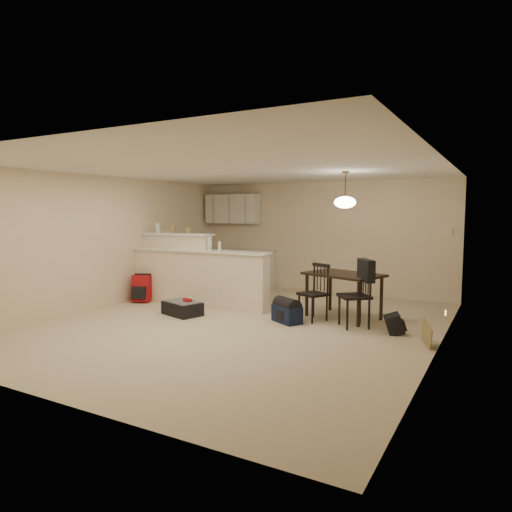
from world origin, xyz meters
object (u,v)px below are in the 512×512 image
Objects in this scene: dining_table at (344,279)px; red_backpack at (142,289)px; pendant_lamp at (345,202)px; suitcase at (182,308)px; dining_chair_near at (313,292)px; navy_duffel at (287,314)px; dining_chair_far at (354,294)px; black_daypack at (394,324)px.

red_backpack is (-4.02, -0.62, -0.41)m from dining_table.
pendant_lamp is 3.38m from suitcase.
red_backpack is (-3.64, -0.19, -0.21)m from dining_chair_near.
navy_duffel is at bearing -132.51° from pendant_lamp.
navy_duffel is (-0.70, -0.77, -1.85)m from pendant_lamp.
dining_chair_near reaches higher than dining_table.
pendant_lamp is 1.19× the size of navy_duffel.
dining_chair_far is at bearing -17.90° from red_backpack.
red_backpack is (-4.37, -0.09, -0.26)m from dining_chair_far.
dining_chair_far reaches higher than dining_chair_near.
navy_duffel reaches higher than suitcase.
navy_duffel is (3.32, -0.15, -0.13)m from red_backpack.
dining_table reaches higher than red_backpack.
red_backpack reaches higher than suitcase.
dining_chair_near reaches higher than red_backpack.
navy_duffel is (-0.32, -0.34, -0.34)m from dining_chair_near.
dining_chair_far is at bearing 18.99° from dining_chair_near.
dining_chair_far reaches higher than suitcase.
pendant_lamp reaches higher than black_daypack.
dining_table is 4.09m from red_backpack.
pendant_lamp is at bearing 175.80° from dining_chair_far.
dining_table is 2.32× the size of pendant_lamp.
dining_table is at bearing 90.00° from pendant_lamp.
navy_duffel is (-1.05, -0.24, -0.39)m from dining_chair_far.
red_backpack is 5.02m from black_daypack.
navy_duffel is at bearing -114.37° from dining_table.
dining_table is at bearing 74.94° from dining_chair_near.
dining_chair_far is (0.74, -0.11, 0.05)m from dining_chair_near.
pendant_lamp is 0.59× the size of dining_chair_far.
dining_table reaches higher than suitcase.
pendant_lamp reaches higher than suitcase.
red_backpack is 1.04× the size of navy_duffel.
dining_table is 2.09× the size of suitcase.
dining_chair_far is (0.35, -0.53, -0.15)m from dining_table.
suitcase is at bearing -155.73° from pendant_lamp.
dining_chair_far is 1.53× the size of suitcase.
pendant_lamp is 0.90× the size of suitcase.
black_daypack reaches higher than suitcase.
dining_table is 2.76× the size of navy_duffel.
dining_table is at bearing 175.80° from dining_chair_far.
dining_chair_near is 1.84× the size of navy_duffel.
dining_table is at bearing 41.65° from suitcase.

